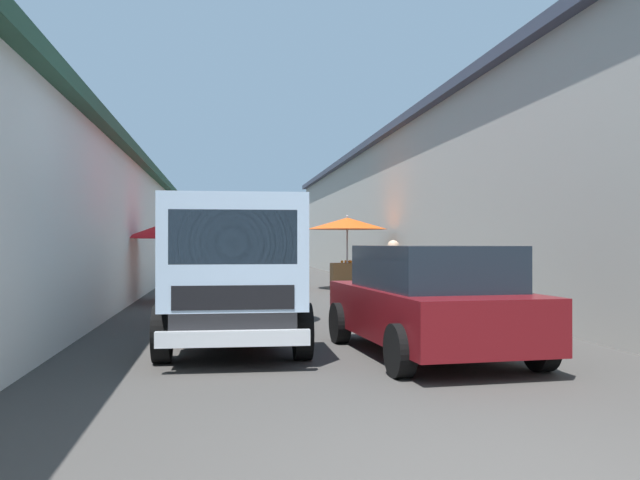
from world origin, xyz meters
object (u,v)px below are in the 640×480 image
at_px(hatchback_car, 429,300).
at_px(vendor_by_crates, 393,278).
at_px(delivery_truck, 233,276).
at_px(fruit_stall_mid_lane, 347,232).
at_px(fruit_stall_far_left, 236,239).
at_px(fruit_stall_near_left, 173,238).

xyz_separation_m(hatchback_car, vendor_by_crates, (2.81, -0.24, 0.14)).
xyz_separation_m(delivery_truck, vendor_by_crates, (2.16, -2.79, -0.16)).
bearing_deg(delivery_truck, fruit_stall_mid_lane, -17.44).
distance_m(fruit_stall_mid_lane, hatchback_car, 12.85).
height_order(fruit_stall_far_left, hatchback_car, fruit_stall_far_left).
bearing_deg(fruit_stall_far_left, fruit_stall_mid_lane, -23.10).
relative_size(fruit_stall_near_left, fruit_stall_mid_lane, 0.93).
relative_size(fruit_stall_far_left, hatchback_car, 0.61).
height_order(fruit_stall_mid_lane, delivery_truck, fruit_stall_mid_lane).
height_order(fruit_stall_near_left, fruit_stall_mid_lane, fruit_stall_mid_lane).
bearing_deg(fruit_stall_far_left, fruit_stall_near_left, 17.47).
xyz_separation_m(fruit_stall_far_left, delivery_truck, (-3.43, 0.11, -0.51)).
bearing_deg(hatchback_car, vendor_by_crates, -4.92).
relative_size(fruit_stall_near_left, fruit_stall_far_left, 0.97).
relative_size(fruit_stall_far_left, delivery_truck, 0.50).
bearing_deg(fruit_stall_near_left, hatchback_car, -155.97).
height_order(fruit_stall_near_left, hatchback_car, fruit_stall_near_left).
relative_size(hatchback_car, delivery_truck, 0.82).
distance_m(hatchback_car, delivery_truck, 2.64).
bearing_deg(vendor_by_crates, delivery_truck, 127.78).
bearing_deg(fruit_stall_near_left, fruit_stall_far_left, -162.53).
height_order(hatchback_car, vendor_by_crates, vendor_by_crates).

